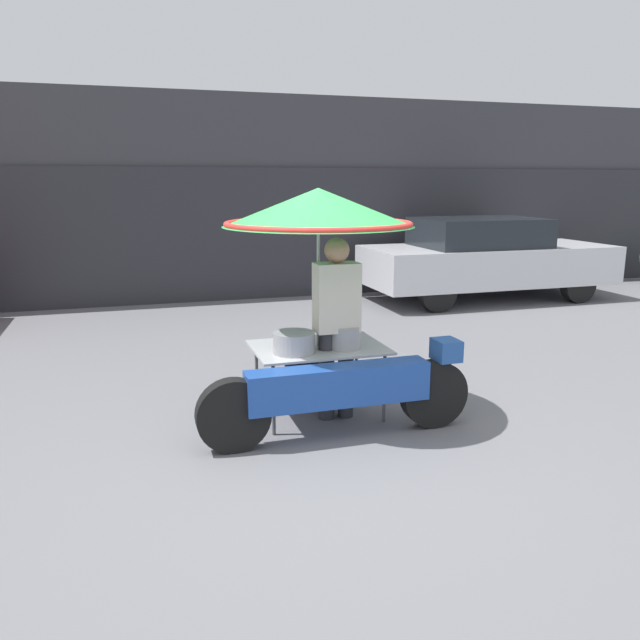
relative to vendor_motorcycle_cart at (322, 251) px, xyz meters
name	(u,v)px	position (x,y,z in m)	size (l,w,h in m)	color
ground_plane	(323,445)	(-0.17, -0.58, -1.49)	(36.00, 36.00, 0.00)	slate
shopfront_building	(203,198)	(-0.17, 6.91, 0.27)	(28.00, 2.06, 3.54)	#38383D
vendor_motorcycle_cart	(322,251)	(0.00, 0.00, 0.00)	(2.31, 1.63, 2.01)	black
vendor_person	(336,319)	(0.12, -0.03, -0.59)	(0.38, 0.22, 1.61)	#2D2D33
parked_car	(486,258)	(4.46, 4.60, -0.74)	(4.37, 1.73, 1.44)	black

